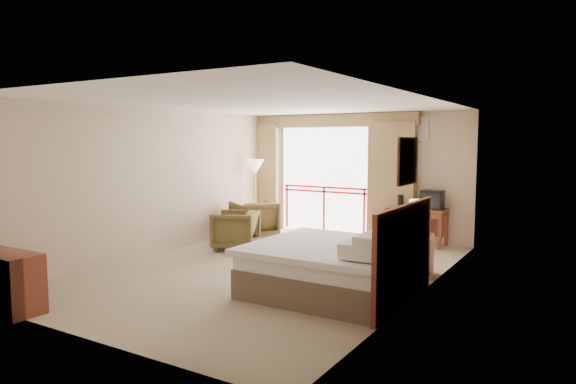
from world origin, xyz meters
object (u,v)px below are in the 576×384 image
Objects in this scene: armchair_far at (254,238)px; armchair_near at (236,249)px; table_lamp at (419,208)px; wastebasket at (382,238)px; dresser at (3,282)px; floor_lamp at (255,170)px; side_table at (235,225)px; nightstand at (417,255)px; tv at (432,200)px; bed at (337,266)px; desk at (418,216)px.

armchair_near is (0.34, -1.10, 0.00)m from armchair_far.
table_lamp is at bearing 68.25° from armchair_near.
armchair_far reaches higher than wastebasket.
armchair_far is 0.81× the size of dresser.
floor_lamp is at bearing -112.93° from armchair_far.
armchair_far is 1.09× the size of armchair_near.
armchair_far is at bearing 94.07° from dresser.
armchair_far is at bearing 75.13° from side_table.
nightstand is 1.23× the size of side_table.
tv reaches higher than side_table.
armchair_far is at bearing -163.50° from wastebasket.
bed is 4.05m from side_table.
dresser is at bearing -137.56° from tv.
tv is 0.50× the size of armchair_near.
nightstand is 2.25× the size of wastebasket.
floor_lamp is (-0.42, 0.66, 1.45)m from armchair_far.
bed is at bearing -32.58° from side_table.
desk is 3.48m from armchair_far.
nightstand is 0.55× the size of desk.
table_lamp reaches higher than tv.
nightstand is at bearing -72.70° from desk.
side_table reaches higher than armchair_far.
tv is 3.82m from armchair_far.
desk is 2.81× the size of tv.
table_lamp is 2.25m from tv.
floor_lamp is 1.51× the size of dresser.
nightstand is 5.82m from dresser.
armchair_near is 0.84m from side_table.
desk is at bearing 149.18° from tv.
table_lamp is at bearing 67.64° from bed.
dresser is (-3.14, -6.68, -0.22)m from desk.
nightstand is 0.57× the size of dresser.
side_table is (-4.06, 0.65, 0.04)m from nightstand.
floor_lamp is (-3.95, -0.46, 0.51)m from tv.
tv is (0.30, -0.06, 0.35)m from desk.
floor_lamp is (-4.35, 1.80, 1.13)m from nightstand.
side_table is at bearing -176.34° from tv.
floor_lamp reaches higher than nightstand.
desk is 3.76m from side_table.
table_lamp is 1.03× the size of side_table.
desk is at bearing 144.52° from armchair_far.
armchair_near is at bearing 151.89° from bed.
table_lamp is 0.64× the size of armchair_near.
desk is 4.11× the size of wastebasket.
desk is 1.40× the size of armchair_near.
side_table reaches higher than wastebasket.
armchair_far is at bearing 159.03° from nightstand.
desk is (-0.05, 3.85, 0.21)m from bed.
desk reaches higher than armchair_near.
armchair_near is at bearing 89.91° from dresser.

